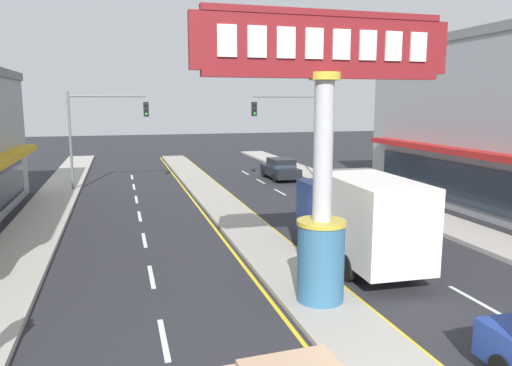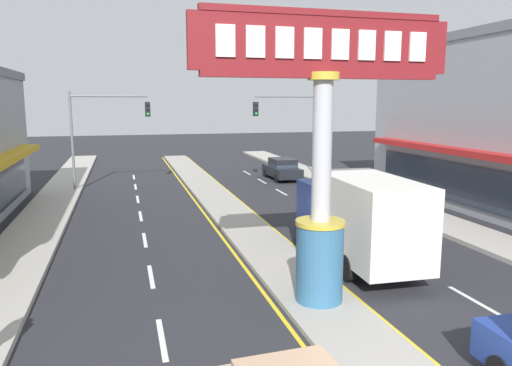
{
  "view_description": "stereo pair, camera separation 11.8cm",
  "coord_description": "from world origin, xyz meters",
  "px_view_note": "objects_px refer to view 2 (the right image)",
  "views": [
    {
      "loc": [
        -5.18,
        -6.3,
        5.56
      ],
      "look_at": [
        -0.37,
        10.96,
        2.6
      ],
      "focal_mm": 34.61,
      "sensor_mm": 36.0,
      "label": 1
    },
    {
      "loc": [
        -5.06,
        -6.33,
        5.56
      ],
      "look_at": [
        -0.37,
        10.96,
        2.6
      ],
      "focal_mm": 34.61,
      "sensor_mm": 36.0,
      "label": 2
    }
  ],
  "objects_px": {
    "district_sign": "(322,164)",
    "box_truck_near_right_lane": "(358,215)",
    "traffic_light_left_side": "(101,123)",
    "sedan_far_right_lane": "(282,169)",
    "traffic_light_right_side": "(296,121)"
  },
  "relations": [
    {
      "from": "district_sign",
      "to": "box_truck_near_right_lane",
      "type": "xyz_separation_m",
      "value": [
        2.65,
        3.04,
        -2.25
      ]
    },
    {
      "from": "traffic_light_left_side",
      "to": "box_truck_near_right_lane",
      "type": "height_order",
      "value": "traffic_light_left_side"
    },
    {
      "from": "traffic_light_left_side",
      "to": "sedan_far_right_lane",
      "type": "xyz_separation_m",
      "value": [
        12.3,
        1.32,
        -3.46
      ]
    },
    {
      "from": "traffic_light_right_side",
      "to": "traffic_light_left_side",
      "type": "bearing_deg",
      "value": 176.63
    },
    {
      "from": "box_truck_near_right_lane",
      "to": "sedan_far_right_lane",
      "type": "height_order",
      "value": "box_truck_near_right_lane"
    },
    {
      "from": "district_sign",
      "to": "box_truck_near_right_lane",
      "type": "relative_size",
      "value": 1.1
    },
    {
      "from": "traffic_light_right_side",
      "to": "sedan_far_right_lane",
      "type": "relative_size",
      "value": 1.44
    },
    {
      "from": "district_sign",
      "to": "box_truck_near_right_lane",
      "type": "distance_m",
      "value": 4.62
    },
    {
      "from": "district_sign",
      "to": "traffic_light_left_side",
      "type": "bearing_deg",
      "value": 107.25
    },
    {
      "from": "district_sign",
      "to": "traffic_light_right_side",
      "type": "xyz_separation_m",
      "value": [
        6.29,
        19.53,
        0.3
      ]
    },
    {
      "from": "traffic_light_left_side",
      "to": "traffic_light_right_side",
      "type": "xyz_separation_m",
      "value": [
        12.59,
        -0.74,
        0.0
      ]
    },
    {
      "from": "traffic_light_right_side",
      "to": "box_truck_near_right_lane",
      "type": "bearing_deg",
      "value": -102.46
    },
    {
      "from": "sedan_far_right_lane",
      "to": "district_sign",
      "type": "bearing_deg",
      "value": -105.56
    },
    {
      "from": "traffic_light_left_side",
      "to": "box_truck_near_right_lane",
      "type": "relative_size",
      "value": 0.89
    },
    {
      "from": "box_truck_near_right_lane",
      "to": "district_sign",
      "type": "bearing_deg",
      "value": -131.11
    }
  ]
}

